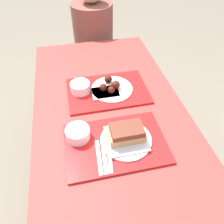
# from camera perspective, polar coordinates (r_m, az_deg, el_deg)

# --- Properties ---
(ground_plane) EXTENTS (12.00, 12.00, 0.00)m
(ground_plane) POSITION_cam_1_polar(r_m,az_deg,el_deg) (1.72, -0.02, -18.93)
(ground_plane) COLOR #706656
(picnic_table) EXTENTS (0.77, 1.58, 0.76)m
(picnic_table) POSITION_cam_1_polar(r_m,az_deg,el_deg) (1.17, -0.03, -4.71)
(picnic_table) COLOR maroon
(picnic_table) RESTS_ON ground_plane
(picnic_bench_far) EXTENTS (0.73, 0.28, 0.43)m
(picnic_bench_far) POSITION_cam_1_polar(r_m,az_deg,el_deg) (2.12, -5.90, 10.77)
(picnic_bench_far) COLOR maroon
(picnic_bench_far) RESTS_ON ground_plane
(tray_near) EXTENTS (0.44, 0.30, 0.01)m
(tray_near) POSITION_cam_1_polar(r_m,az_deg,el_deg) (0.97, 0.97, -8.22)
(tray_near) COLOR red
(tray_near) RESTS_ON picnic_table
(tray_far) EXTENTS (0.44, 0.30, 0.01)m
(tray_far) POSITION_cam_1_polar(r_m,az_deg,el_deg) (1.23, -1.16, 5.56)
(tray_far) COLOR red
(tray_far) RESTS_ON picnic_table
(bowl_coleslaw_near) EXTENTS (0.11, 0.11, 0.05)m
(bowl_coleslaw_near) POSITION_cam_1_polar(r_m,az_deg,el_deg) (0.98, -8.94, -5.43)
(bowl_coleslaw_near) COLOR white
(bowl_coleslaw_near) RESTS_ON tray_near
(brisket_sandwich_plate) EXTENTS (0.23, 0.23, 0.08)m
(brisket_sandwich_plate) POSITION_cam_1_polar(r_m,az_deg,el_deg) (0.95, 3.76, -6.19)
(brisket_sandwich_plate) COLOR white
(brisket_sandwich_plate) RESTS_ON tray_near
(plastic_fork_near) EXTENTS (0.03, 0.17, 0.00)m
(plastic_fork_near) POSITION_cam_1_polar(r_m,az_deg,el_deg) (0.93, -2.06, -11.43)
(plastic_fork_near) COLOR white
(plastic_fork_near) RESTS_ON tray_near
(plastic_knife_near) EXTENTS (0.04, 0.17, 0.00)m
(plastic_knife_near) POSITION_cam_1_polar(r_m,az_deg,el_deg) (0.93, -0.70, -11.20)
(plastic_knife_near) COLOR white
(plastic_knife_near) RESTS_ON tray_near
(plastic_spoon_near) EXTENTS (0.03, 0.17, 0.00)m
(plastic_spoon_near) POSITION_cam_1_polar(r_m,az_deg,el_deg) (0.92, -3.43, -11.66)
(plastic_spoon_near) COLOR white
(plastic_spoon_near) RESTS_ON tray_near
(condiment_packet) EXTENTS (0.04, 0.03, 0.01)m
(condiment_packet) POSITION_cam_1_polar(r_m,az_deg,el_deg) (1.01, 0.22, -4.87)
(condiment_packet) COLOR #3F3F47
(condiment_packet) RESTS_ON tray_near
(bowl_coleslaw_far) EXTENTS (0.11, 0.11, 0.05)m
(bowl_coleslaw_far) POSITION_cam_1_polar(r_m,az_deg,el_deg) (1.21, -8.28, 6.52)
(bowl_coleslaw_far) COLOR white
(bowl_coleslaw_far) RESTS_ON tray_far
(wings_plate_far) EXTENTS (0.23, 0.23, 0.06)m
(wings_plate_far) POSITION_cam_1_polar(r_m,az_deg,el_deg) (1.22, -0.24, 6.55)
(wings_plate_far) COLOR white
(wings_plate_far) RESTS_ON tray_far
(napkin_far) EXTENTS (0.15, 0.10, 0.01)m
(napkin_far) POSITION_cam_1_polar(r_m,az_deg,el_deg) (1.20, -1.79, 5.13)
(napkin_far) COLOR white
(napkin_far) RESTS_ON tray_far
(person_seated_across) EXTENTS (0.33, 0.33, 0.71)m
(person_seated_across) POSITION_cam_1_polar(r_m,az_deg,el_deg) (1.94, -4.93, 20.09)
(person_seated_across) COLOR brown
(person_seated_across) RESTS_ON picnic_bench_far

